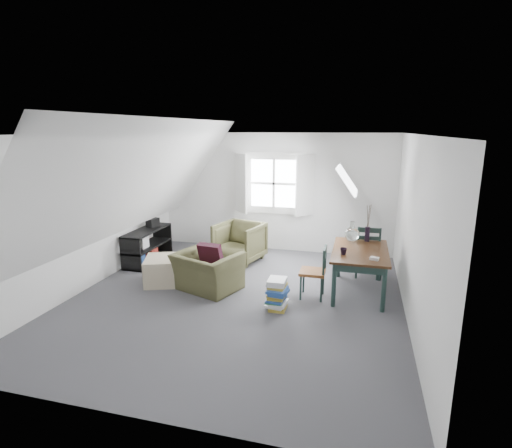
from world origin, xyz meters
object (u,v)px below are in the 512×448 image
(armchair_far, at_px, (240,261))
(media_shelf, at_px, (147,247))
(ottoman, at_px, (166,270))
(dining_table, at_px, (360,256))
(magazine_stack, at_px, (277,294))
(armchair_near, at_px, (208,289))
(dining_chair_far, at_px, (368,250))
(dining_chair_near, at_px, (315,271))

(armchair_far, xyz_separation_m, media_shelf, (-1.76, -0.53, 0.29))
(ottoman, distance_m, dining_table, 3.24)
(magazine_stack, bearing_deg, media_shelf, 154.05)
(armchair_near, relative_size, dining_table, 0.68)
(dining_table, xyz_separation_m, magazine_stack, (-1.14, -0.92, -0.39))
(dining_table, relative_size, dining_chair_far, 1.51)
(armchair_far, height_order, media_shelf, media_shelf)
(ottoman, relative_size, dining_table, 0.47)
(magazine_stack, bearing_deg, armchair_near, 161.75)
(ottoman, bearing_deg, media_shelf, 134.15)
(armchair_far, relative_size, media_shelf, 0.68)
(armchair_near, xyz_separation_m, dining_chair_far, (2.52, 1.28, 0.49))
(dining_chair_far, bearing_deg, armchair_near, 38.19)
(armchair_near, xyz_separation_m, dining_chair_near, (1.72, 0.14, 0.43))
(armchair_near, bearing_deg, magazine_stack, -178.31)
(dining_table, distance_m, magazine_stack, 1.52)
(armchair_near, height_order, armchair_far, armchair_far)
(media_shelf, bearing_deg, ottoman, -42.56)
(ottoman, bearing_deg, dining_chair_near, 0.52)
(armchair_far, xyz_separation_m, ottoman, (-0.88, -1.43, 0.22))
(dining_table, height_order, dining_chair_near, dining_chair_near)
(dining_table, height_order, dining_chair_far, dining_chair_far)
(ottoman, bearing_deg, dining_table, 7.14)
(ottoman, xyz_separation_m, media_shelf, (-0.88, 0.91, 0.07))
(magazine_stack, bearing_deg, dining_chair_near, 48.93)
(armchair_near, relative_size, magazine_stack, 2.15)
(ottoman, distance_m, dining_chair_far, 3.54)
(armchair_near, distance_m, dining_chair_near, 1.78)
(media_shelf, distance_m, magazine_stack, 3.27)
(armchair_far, distance_m, media_shelf, 1.86)
(armchair_near, relative_size, dining_chair_far, 1.02)
(armchair_near, bearing_deg, armchair_far, -72.51)
(armchair_far, relative_size, dining_table, 0.60)
(dining_chair_near, relative_size, magazine_stack, 1.84)
(armchair_near, distance_m, dining_chair_far, 2.87)
(armchair_near, xyz_separation_m, dining_table, (2.38, 0.51, 0.62))
(ottoman, bearing_deg, armchair_near, -7.88)
(armchair_near, height_order, dining_table, dining_table)
(dining_chair_near, bearing_deg, media_shelf, -86.50)
(media_shelf, bearing_deg, armchair_near, -27.76)
(dining_chair_far, xyz_separation_m, media_shelf, (-4.21, -0.27, -0.20))
(armchair_near, xyz_separation_m, magazine_stack, (1.24, -0.41, 0.23))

